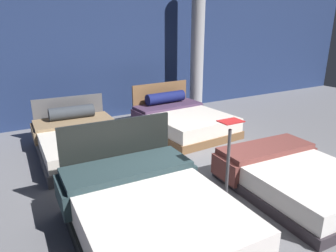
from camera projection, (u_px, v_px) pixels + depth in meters
ground_plane at (184, 178)px, 4.80m from camera, size 18.00×18.00×0.02m
showroom_back_wall at (99, 48)px, 7.40m from camera, size 18.00×0.06×3.50m
bed_0 at (150, 215)px, 3.35m from camera, size 1.69×2.20×1.11m
bed_1 at (295, 178)px, 4.34m from camera, size 1.69×2.04×0.48m
bed_2 at (81, 140)px, 5.69m from camera, size 1.61×2.22×0.87m
bed_3 at (182, 120)px, 6.84m from camera, size 1.74×2.13×0.96m
price_sign at (227, 176)px, 3.85m from camera, size 0.28×0.24×1.19m
support_pillar at (197, 46)px, 7.96m from camera, size 0.34×0.34×3.50m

